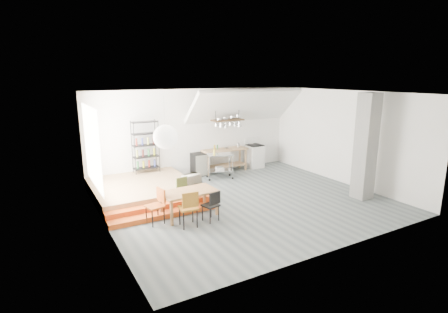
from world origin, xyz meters
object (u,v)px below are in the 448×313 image
stove (255,156)px  dining_table (189,194)px  mini_fridge (199,164)px  rolling_cart (220,163)px

stove → dining_table: 5.54m
dining_table → mini_fridge: mini_fridge is taller
rolling_cart → mini_fridge: 0.91m
dining_table → mini_fridge: bearing=58.0°
stove → dining_table: bearing=-142.7°
stove → dining_table: stove is taller
dining_table → mini_fridge: size_ratio=1.77×
stove → rolling_cart: (-2.02, -0.71, 0.11)m
stove → rolling_cart: stove is taller
stove → dining_table: size_ratio=0.79×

